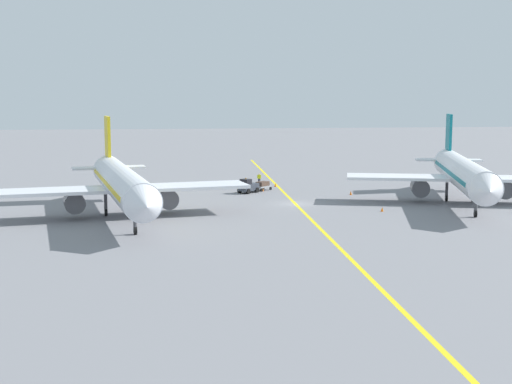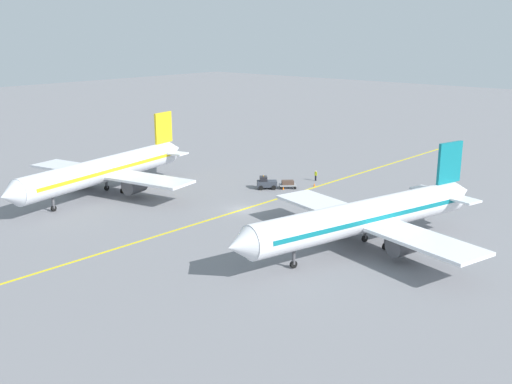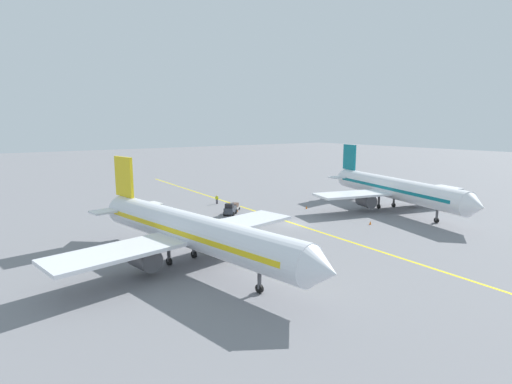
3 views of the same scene
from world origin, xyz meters
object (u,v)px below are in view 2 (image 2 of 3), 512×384
object	(u,v)px
baggage_tug_dark	(266,183)
traffic_cone_far_edge	(325,209)
airplane_at_gate	(366,217)
traffic_cone_mid_apron	(283,188)
traffic_cone_by_wingtip	(314,185)
baggage_cart_trailing	(288,184)
ground_crew_worker	(316,175)
traffic_cone_near_nose	(259,234)
airplane_adjacent_stand	(106,170)

from	to	relation	value
baggage_tug_dark	traffic_cone_far_edge	size ratio (longest dim) A/B	5.79
airplane_at_gate	traffic_cone_far_edge	xyz separation A→B (m)	(11.52, -9.18, -3.43)
traffic_cone_mid_apron	airplane_at_gate	bearing A→B (deg)	147.90
traffic_cone_by_wingtip	baggage_cart_trailing	bearing A→B (deg)	56.95
ground_crew_worker	traffic_cone_near_nose	distance (m)	28.72
airplane_adjacent_stand	traffic_cone_far_edge	distance (m)	32.68
traffic_cone_by_wingtip	traffic_cone_far_edge	size ratio (longest dim) A/B	1.00
airplane_adjacent_stand	traffic_cone_by_wingtip	distance (m)	31.68
ground_crew_worker	traffic_cone_near_nose	world-z (taller)	ground_crew_worker
airplane_at_gate	traffic_cone_mid_apron	size ratio (longest dim) A/B	63.71
traffic_cone_far_edge	airplane_at_gate	bearing A→B (deg)	141.46
traffic_cone_near_nose	traffic_cone_mid_apron	size ratio (longest dim) A/B	1.00
airplane_at_gate	traffic_cone_far_edge	bearing A→B (deg)	-38.54
traffic_cone_mid_apron	traffic_cone_far_edge	world-z (taller)	same
airplane_at_gate	airplane_adjacent_stand	bearing A→B (deg)	6.89
traffic_cone_by_wingtip	ground_crew_worker	bearing A→B (deg)	-58.04
traffic_cone_by_wingtip	traffic_cone_far_edge	distance (m)	13.03
baggage_cart_trailing	ground_crew_worker	xyz separation A→B (m)	(-0.44, -6.82, 0.15)
airplane_at_gate	baggage_cart_trailing	distance (m)	27.40
traffic_cone_near_nose	traffic_cone_by_wingtip	distance (m)	25.08
ground_crew_worker	airplane_at_gate	bearing A→B (deg)	135.16
airplane_at_gate	airplane_adjacent_stand	world-z (taller)	same
traffic_cone_far_edge	airplane_adjacent_stand	bearing A→B (deg)	25.72
baggage_tug_dark	traffic_cone_by_wingtip	distance (m)	7.67
airplane_adjacent_stand	traffic_cone_by_wingtip	bearing A→B (deg)	-130.86
airplane_adjacent_stand	baggage_cart_trailing	distance (m)	27.31
traffic_cone_mid_apron	airplane_adjacent_stand	bearing A→B (deg)	46.64
baggage_cart_trailing	baggage_tug_dark	bearing A→B (deg)	44.83
airplane_adjacent_stand	ground_crew_worker	bearing A→B (deg)	-124.67
traffic_cone_near_nose	traffic_cone_mid_apron	distance (m)	21.94
airplane_at_gate	traffic_cone_near_nose	distance (m)	12.87
baggage_cart_trailing	traffic_cone_by_wingtip	distance (m)	4.42
baggage_cart_trailing	traffic_cone_mid_apron	size ratio (longest dim) A/B	5.15
airplane_at_gate	airplane_adjacent_stand	size ratio (longest dim) A/B	0.99
baggage_tug_dark	ground_crew_worker	distance (m)	9.56
baggage_cart_trailing	airplane_at_gate	bearing A→B (deg)	146.04
baggage_tug_dark	traffic_cone_by_wingtip	world-z (taller)	baggage_tug_dark
baggage_cart_trailing	traffic_cone_by_wingtip	bearing A→B (deg)	-123.05
traffic_cone_mid_apron	traffic_cone_by_wingtip	size ratio (longest dim) A/B	1.00
traffic_cone_far_edge	traffic_cone_mid_apron	bearing A→B (deg)	-24.36
baggage_tug_dark	airplane_adjacent_stand	bearing A→B (deg)	48.31
airplane_at_gate	traffic_cone_by_wingtip	bearing A→B (deg)	-43.09
traffic_cone_by_wingtip	traffic_cone_near_nose	bearing A→B (deg)	110.27
airplane_at_gate	traffic_cone_mid_apron	distance (m)	27.02
baggage_tug_dark	traffic_cone_near_nose	size ratio (longest dim) A/B	5.79
airplane_adjacent_stand	traffic_cone_by_wingtip	world-z (taller)	airplane_adjacent_stand
baggage_tug_dark	traffic_cone_by_wingtip	bearing A→B (deg)	-128.24
airplane_adjacent_stand	traffic_cone_near_nose	world-z (taller)	airplane_adjacent_stand
baggage_tug_dark	traffic_cone_near_nose	distance (m)	22.08
baggage_cart_trailing	traffic_cone_mid_apron	distance (m)	1.10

